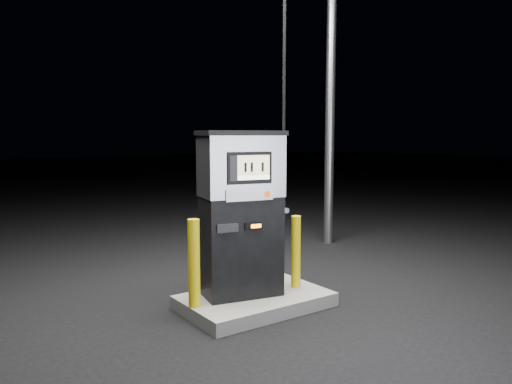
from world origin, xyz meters
TOP-DOWN VIEW (x-y plane):
  - ground at (0.00, 0.00)m, footprint 80.00×80.00m
  - pump_island at (0.00, 0.00)m, footprint 1.60×1.00m
  - fuel_dispenser at (-0.12, 0.10)m, footprint 1.04×0.71m
  - bollard_left at (-0.74, 0.03)m, footprint 0.16×0.16m
  - bollard_right at (0.55, -0.04)m, footprint 0.12×0.12m

SIDE VIEW (x-z plane):
  - ground at x=0.00m, z-range 0.00..0.00m
  - pump_island at x=0.00m, z-range 0.00..0.15m
  - bollard_right at x=0.55m, z-range 0.15..0.99m
  - bollard_left at x=-0.74m, z-range 0.15..1.07m
  - fuel_dispenser at x=-0.12m, z-range -0.80..2.96m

